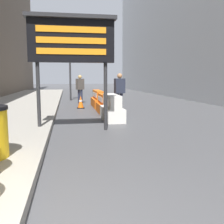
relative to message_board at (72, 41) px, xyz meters
name	(u,v)px	position (x,y,z in m)	size (l,w,h in m)	color
message_board	(72,41)	(0.00, 0.00, 0.00)	(2.40, 0.36, 3.12)	#28282B
jersey_barrier_white	(112,109)	(1.39, 1.72, -2.05)	(0.64, 1.71, 0.89)	silver
jersey_barrier_orange_far	(104,105)	(1.39, 3.65, -2.10)	(0.56, 1.73, 0.79)	orange
jersey_barrier_orange_near	(98,100)	(1.39, 5.95, -2.08)	(0.55, 2.19, 0.83)	orange
traffic_cone_near	(81,102)	(0.48, 5.42, -2.14)	(0.35, 0.35, 0.63)	black
traffic_light_near_curb	(70,56)	(0.07, 9.95, 0.38)	(0.28, 0.44, 3.88)	#2D2D30
pedestrian_worker	(80,87)	(0.59, 7.99, -1.48)	(0.50, 0.43, 1.63)	#23283D
pedestrian_passerby	(120,89)	(2.10, 3.92, -1.46)	(0.47, 0.33, 1.66)	#23283D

